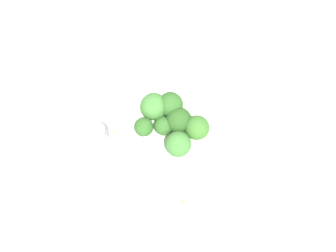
% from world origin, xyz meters
% --- Properties ---
extents(ground_plane, '(3.00, 3.00, 0.00)m').
position_xyz_m(ground_plane, '(0.00, 0.00, 0.00)').
color(ground_plane, white).
extents(bowl, '(0.15, 0.15, 0.03)m').
position_xyz_m(bowl, '(0.00, 0.00, 0.02)').
color(bowl, white).
rests_on(bowl, ground_plane).
extents(broccoli_floret_0, '(0.05, 0.05, 0.05)m').
position_xyz_m(broccoli_floret_0, '(-0.02, 0.03, 0.06)').
color(broccoli_floret_0, '#7A9E5B').
rests_on(broccoli_floret_0, bowl).
extents(broccoli_floret_1, '(0.03, 0.03, 0.05)m').
position_xyz_m(broccoli_floret_1, '(0.01, 0.00, 0.06)').
color(broccoli_floret_1, '#84AD66').
rests_on(broccoli_floret_1, bowl).
extents(broccoli_floret_2, '(0.05, 0.05, 0.06)m').
position_xyz_m(broccoli_floret_2, '(-0.00, -0.04, 0.07)').
color(broccoli_floret_2, '#84AD66').
rests_on(broccoli_floret_2, bowl).
extents(broccoli_floret_3, '(0.05, 0.05, 0.06)m').
position_xyz_m(broccoli_floret_3, '(-0.02, -0.01, 0.06)').
color(broccoli_floret_3, '#7A9E5B').
rests_on(broccoli_floret_3, bowl).
extents(broccoli_floret_4, '(0.05, 0.05, 0.06)m').
position_xyz_m(broccoli_floret_4, '(-0.05, -0.00, 0.07)').
color(broccoli_floret_4, '#8EB770').
rests_on(broccoli_floret_4, bowl).
extents(broccoli_floret_5, '(0.05, 0.05, 0.06)m').
position_xyz_m(broccoli_floret_5, '(0.03, -0.03, 0.07)').
color(broccoli_floret_5, '#8EB770').
rests_on(broccoli_floret_5, bowl).
extents(broccoli_floret_6, '(0.04, 0.04, 0.05)m').
position_xyz_m(broccoli_floret_6, '(0.04, 0.01, 0.06)').
color(broccoli_floret_6, '#84AD66').
rests_on(broccoli_floret_6, bowl).
extents(pepper_shaker, '(0.04, 0.04, 0.07)m').
position_xyz_m(pepper_shaker, '(0.13, 0.03, 0.04)').
color(pepper_shaker, '#B2B7BC').
rests_on(pepper_shaker, ground_plane).
extents(almond_crumb_0, '(0.01, 0.01, 0.01)m').
position_xyz_m(almond_crumb_0, '(-0.04, 0.12, 0.00)').
color(almond_crumb_0, olive).
rests_on(almond_crumb_0, ground_plane).
extents(almond_crumb_1, '(0.01, 0.01, 0.01)m').
position_xyz_m(almond_crumb_1, '(0.10, 0.10, 0.00)').
color(almond_crumb_1, tan).
rests_on(almond_crumb_1, ground_plane).
extents(almond_crumb_2, '(0.01, 0.01, 0.01)m').
position_xyz_m(almond_crumb_2, '(0.04, 0.09, 0.00)').
color(almond_crumb_2, olive).
rests_on(almond_crumb_2, ground_plane).
extents(almond_crumb_3, '(0.01, 0.00, 0.01)m').
position_xyz_m(almond_crumb_3, '(-0.13, -0.00, 0.00)').
color(almond_crumb_3, '#AD7F4C').
rests_on(almond_crumb_3, ground_plane).
extents(almond_crumb_4, '(0.01, 0.01, 0.01)m').
position_xyz_m(almond_crumb_4, '(0.11, -0.00, 0.00)').
color(almond_crumb_4, olive).
rests_on(almond_crumb_4, ground_plane).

